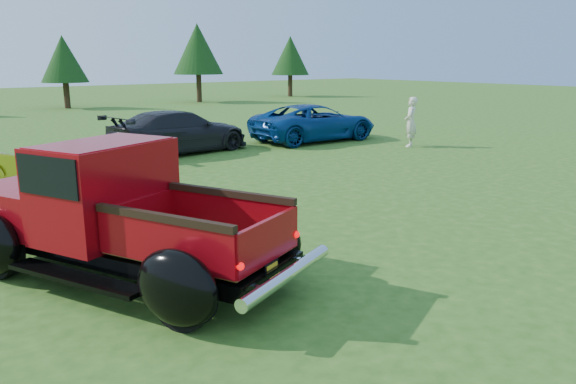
# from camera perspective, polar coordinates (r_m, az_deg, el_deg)

# --- Properties ---
(ground) EXTENTS (120.00, 120.00, 0.00)m
(ground) POSITION_cam_1_polar(r_m,az_deg,el_deg) (8.32, 0.56, -7.55)
(ground) COLOR #2B5317
(ground) RESTS_ON ground
(tree_mid_right) EXTENTS (2.82, 2.82, 4.40)m
(tree_mid_right) POSITION_cam_1_polar(r_m,az_deg,el_deg) (37.67, -21.84, 12.42)
(tree_mid_right) COLOR #332114
(tree_mid_right) RESTS_ON ground
(tree_east) EXTENTS (3.46, 3.46, 5.40)m
(tree_east) POSITION_cam_1_polar(r_m,az_deg,el_deg) (40.74, -9.16, 14.14)
(tree_east) COLOR #332114
(tree_east) RESTS_ON ground
(tree_far_east) EXTENTS (3.07, 3.07, 4.80)m
(tree_far_east) POSITION_cam_1_polar(r_m,az_deg,el_deg) (46.58, 0.23, 13.68)
(tree_far_east) COLOR #332114
(tree_far_east) RESTS_ON ground
(pickup_truck) EXTENTS (3.89, 5.37, 1.88)m
(pickup_truck) POSITION_cam_1_polar(r_m,az_deg,el_deg) (8.22, -17.96, -1.95)
(pickup_truck) COLOR black
(pickup_truck) RESTS_ON ground
(show_car_grey) EXTENTS (4.99, 2.59, 1.38)m
(show_car_grey) POSITION_cam_1_polar(r_m,az_deg,el_deg) (18.51, -10.98, 6.03)
(show_car_grey) COLOR black
(show_car_grey) RESTS_ON ground
(show_car_blue) EXTENTS (4.96, 2.44, 1.36)m
(show_car_blue) POSITION_cam_1_polar(r_m,az_deg,el_deg) (21.01, 2.70, 7.07)
(show_car_blue) COLOR navy
(show_car_blue) RESTS_ON ground
(spectator) EXTENTS (0.75, 0.70, 1.71)m
(spectator) POSITION_cam_1_polar(r_m,az_deg,el_deg) (19.97, 12.35, 6.97)
(spectator) COLOR beige
(spectator) RESTS_ON ground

